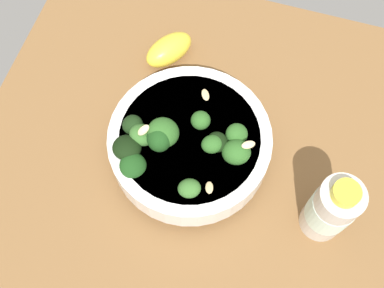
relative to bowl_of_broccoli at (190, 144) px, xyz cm
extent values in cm
cube|color=brown|center=(0.41, -0.10, -6.49)|extent=(63.27, 63.27, 4.50)
cylinder|color=white|center=(-0.22, 0.22, -3.45)|extent=(12.26, 12.26, 1.57)
cylinder|color=white|center=(-0.22, 0.22, -0.30)|extent=(22.29, 22.29, 4.72)
cylinder|color=silver|center=(-0.22, 0.22, 1.66)|extent=(19.13, 19.13, 0.80)
cylinder|color=#589D47|center=(0.56, 3.17, 1.76)|extent=(1.28, 1.20, 1.00)
ellipsoid|color=#2D6023|center=(0.56, 3.17, 3.01)|extent=(3.84, 3.80, 2.70)
cylinder|color=#4A8F3C|center=(0.79, 6.47, 0.78)|extent=(1.65, 1.91, 1.88)
ellipsoid|color=#2D6023|center=(0.79, 6.47, 2.61)|extent=(5.05, 4.90, 4.29)
cylinder|color=#589D47|center=(-0.17, 3.69, 1.44)|extent=(1.40, 1.54, 1.38)
ellipsoid|color=black|center=(-0.17, 3.69, 2.80)|extent=(3.22, 3.38, 2.30)
cylinder|color=#589D47|center=(5.99, -5.93, 0.46)|extent=(1.59, 1.45, 1.83)
ellipsoid|color=#194216|center=(5.99, -5.93, 2.17)|extent=(4.05, 4.27, 4.05)
cylinder|color=#4A8F3C|center=(1.62, -6.19, 0.98)|extent=(1.65, 1.88, 1.60)
ellipsoid|color=#386B2B|center=(1.62, -6.19, 2.55)|extent=(3.93, 4.22, 4.13)
cylinder|color=#4A8F3C|center=(1.85, -3.64, 1.87)|extent=(2.00, 1.98, 1.41)
ellipsoid|color=#194216|center=(1.85, -3.64, 3.53)|extent=(5.08, 5.37, 4.87)
cylinder|color=#3C7A32|center=(3.89, -7.53, 0.90)|extent=(1.64, 1.66, 1.01)
ellipsoid|color=black|center=(3.89, -7.53, 2.44)|extent=(5.90, 5.45, 3.94)
cylinder|color=#589D47|center=(-2.52, 0.73, 1.39)|extent=(1.66, 1.44, 1.90)
ellipsoid|color=#2D6023|center=(-2.52, 0.73, 2.98)|extent=(4.29, 3.89, 3.38)
cylinder|color=#2F662B|center=(0.93, -3.37, 1.74)|extent=(2.20, 2.26, 1.76)
ellipsoid|color=#2D6023|center=(0.93, -3.37, 3.64)|extent=(5.57, 6.52, 5.34)
cylinder|color=#2F662B|center=(-2.09, 5.86, 1.13)|extent=(1.53, 1.51, 1.74)
ellipsoid|color=#2D6023|center=(-2.09, 5.86, 2.66)|extent=(4.55, 4.67, 3.80)
cylinder|color=#3C7A32|center=(6.91, 2.01, 1.07)|extent=(1.41, 1.43, 1.21)
ellipsoid|color=#386B2B|center=(6.91, 2.01, 2.41)|extent=(3.63, 4.06, 3.58)
cylinder|color=#4A8F3C|center=(0.22, -8.01, 0.85)|extent=(1.50, 1.41, 1.18)
ellipsoid|color=black|center=(0.22, -8.01, 2.10)|extent=(4.44, 4.50, 3.40)
ellipsoid|color=#DBBC84|center=(-0.28, 7.74, 4.32)|extent=(1.81, 2.08, 0.70)
ellipsoid|color=#DBBC84|center=(6.20, 4.44, 2.79)|extent=(2.06, 1.55, 0.88)
ellipsoid|color=#DBBC84|center=(-5.74, 0.43, 4.29)|extent=(2.07, 1.74, 0.49)
ellipsoid|color=#DBBC84|center=(1.77, -5.72, 4.63)|extent=(1.92, 1.85, 1.30)
ellipsoid|color=yellow|center=(-15.50, -8.18, -2.20)|extent=(9.23, 8.33, 4.08)
cylinder|color=beige|center=(4.22, 19.85, 1.73)|extent=(5.59, 5.59, 11.95)
cylinder|color=gold|center=(4.22, 19.85, 8.39)|extent=(3.32, 3.32, 1.38)
cylinder|color=silver|center=(4.22, 19.85, 1.88)|extent=(5.70, 5.70, 4.77)
camera|label=1|loc=(25.36, 7.95, 60.23)|focal=44.72mm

